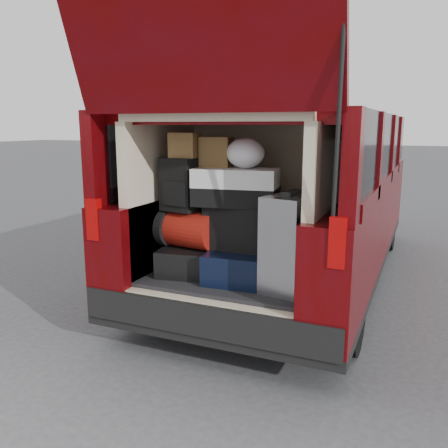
{
  "coord_description": "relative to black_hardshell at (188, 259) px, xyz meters",
  "views": [
    {
      "loc": [
        1.3,
        -3.0,
        1.68
      ],
      "look_at": [
        -0.08,
        0.2,
        0.95
      ],
      "focal_mm": 38.0,
      "sensor_mm": 36.0,
      "label": 1
    }
  ],
  "objects": [
    {
      "name": "minivan",
      "position": [
        0.37,
        1.69,
        0.26
      ],
      "size": [
        1.9,
        5.35,
        2.77
      ],
      "color": "black",
      "rests_on": "ground"
    },
    {
      "name": "silver_roller",
      "position": [
        0.84,
        -0.08,
        0.23
      ],
      "size": [
        0.35,
        0.49,
        0.67
      ],
      "primitive_type": "cube",
      "rotation": [
        0.0,
        0.0,
        -0.18
      ],
      "color": "silver",
      "rests_on": "load_floor"
    },
    {
      "name": "twotone_duffel",
      "position": [
        0.39,
        0.02,
        0.58
      ],
      "size": [
        0.64,
        0.39,
        0.27
      ],
      "primitive_type": "cube",
      "rotation": [
        0.0,
        0.0,
        0.14
      ],
      "color": "silver",
      "rests_on": "black_soft_case"
    },
    {
      "name": "red_duffel",
      "position": [
        0.03,
        -0.02,
        0.25
      ],
      "size": [
        0.48,
        0.35,
        0.29
      ],
      "primitive_type": "cube",
      "rotation": [
        0.0,
        0.0,
        -0.15
      ],
      "color": "maroon",
      "rests_on": "black_hardshell"
    },
    {
      "name": "backpack",
      "position": [
        -0.04,
        -0.04,
        0.59
      ],
      "size": [
        0.31,
        0.22,
        0.4
      ],
      "primitive_type": "cube",
      "rotation": [
        0.0,
        0.0,
        -0.2
      ],
      "color": "black",
      "rests_on": "red_duffel"
    },
    {
      "name": "grocery_sack_lower",
      "position": [
        0.0,
        -0.03,
        0.88
      ],
      "size": [
        0.21,
        0.18,
        0.18
      ],
      "primitive_type": "cube",
      "rotation": [
        0.0,
        0.0,
        0.06
      ],
      "color": "brown",
      "rests_on": "backpack"
    },
    {
      "name": "ground",
      "position": [
        0.37,
        -0.17,
        -0.65
      ],
      "size": [
        80.0,
        80.0,
        0.0
      ],
      "primitive_type": "plane",
      "color": "#3A3A3C",
      "rests_on": "ground"
    },
    {
      "name": "navy_hardshell",
      "position": [
        0.44,
        -0.03,
        0.01
      ],
      "size": [
        0.46,
        0.54,
        0.22
      ],
      "primitive_type": "cube",
      "rotation": [
        0.0,
        0.0,
        0.08
      ],
      "color": "black",
      "rests_on": "load_floor"
    },
    {
      "name": "plastic_bag_center",
      "position": [
        0.46,
        0.04,
        0.83
      ],
      "size": [
        0.28,
        0.27,
        0.22
      ],
      "primitive_type": "ellipsoid",
      "rotation": [
        0.0,
        0.0,
        0.03
      ],
      "color": "silver",
      "rests_on": "twotone_duffel"
    },
    {
      "name": "load_floor",
      "position": [
        0.37,
        0.11,
        -0.38
      ],
      "size": [
        1.24,
        1.05,
        0.55
      ],
      "primitive_type": "cube",
      "color": "black",
      "rests_on": "ground"
    },
    {
      "name": "black_soft_case",
      "position": [
        0.4,
        0.03,
        0.28
      ],
      "size": [
        0.46,
        0.28,
        0.33
      ],
      "primitive_type": "cube",
      "rotation": [
        0.0,
        0.0,
        -0.03
      ],
      "color": "black",
      "rests_on": "navy_hardshell"
    },
    {
      "name": "grocery_sack_upper",
      "position": [
        0.21,
        0.08,
        0.83
      ],
      "size": [
        0.24,
        0.21,
        0.22
      ],
      "primitive_type": "cube",
      "rotation": [
        0.0,
        0.0,
        0.11
      ],
      "color": "brown",
      "rests_on": "twotone_duffel"
    },
    {
      "name": "black_hardshell",
      "position": [
        0.0,
        0.0,
        0.0
      ],
      "size": [
        0.44,
        0.56,
        0.2
      ],
      "primitive_type": "cube",
      "rotation": [
        0.0,
        0.0,
        0.16
      ],
      "color": "black",
      "rests_on": "load_floor"
    }
  ]
}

